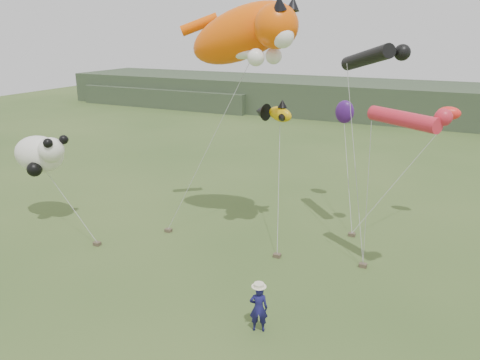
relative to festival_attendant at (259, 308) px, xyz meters
name	(u,v)px	position (x,y,z in m)	size (l,w,h in m)	color
ground	(226,314)	(-1.46, 0.37, -0.88)	(120.00, 120.00, 0.00)	#385123
headland	(374,100)	(-4.58, 45.06, 1.05)	(90.00, 13.00, 4.00)	#2D3D28
festival_attendant	(259,308)	(0.00, 0.00, 0.00)	(0.64, 0.42, 1.75)	#171552
sandbag_anchors	(249,245)	(-3.06, 5.86, -0.79)	(12.46, 6.74, 0.17)	brown
cat_kite	(249,33)	(-3.75, 7.20, 9.00)	(6.77, 3.61, 3.99)	#FC5903
fish_kite	(273,113)	(-3.15, 8.86, 5.18)	(2.39, 1.57, 1.17)	#D6A409
tube_kites	(387,80)	(2.39, 7.69, 7.13)	(5.43, 6.18, 3.04)	black
panda_kite	(41,154)	(-14.38, 4.08, 2.90)	(3.45, 2.23, 2.14)	white
misc_kites	(376,112)	(1.18, 13.07, 4.88)	(6.52, 1.71, 1.46)	#FB2821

